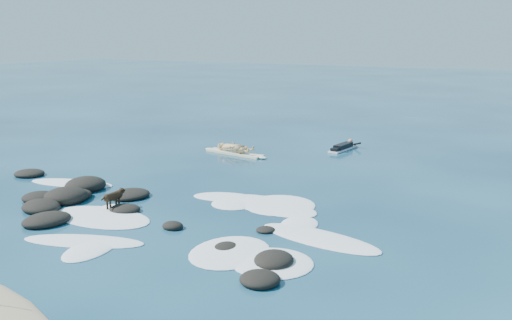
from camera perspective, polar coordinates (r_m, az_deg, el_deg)
The scene contains 6 objects.
ground at distance 18.23m, azimuth -10.57°, elevation -4.61°, with size 160.00×160.00×0.00m, color #0A2642.
reef_rocks at distance 18.60m, azimuth -19.43°, elevation -4.42°, with size 13.54×7.40×0.58m.
breaking_foam at distance 16.63m, azimuth -5.14°, elevation -6.08°, with size 13.70×8.03×0.12m.
standing_surfer_rig at distance 25.51m, azimuth -2.15°, elevation 2.31°, with size 3.52×1.01×2.00m.
paddling_surfer_rig at distance 26.92m, azimuth 8.74°, elevation 1.30°, with size 1.05×2.37×0.41m.
dog at distance 18.05m, azimuth -14.01°, elevation -3.53°, with size 0.29×1.02×0.65m.
Camera 1 is at (11.32, -13.27, 5.29)m, focal length 40.00 mm.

